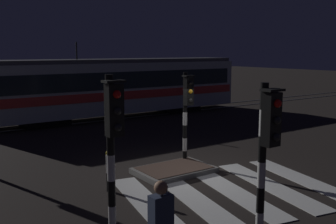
{
  "coord_description": "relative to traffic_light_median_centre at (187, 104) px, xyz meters",
  "views": [
    {
      "loc": [
        -7.15,
        -8.8,
        3.71
      ],
      "look_at": [
        1.31,
        3.38,
        1.4
      ],
      "focal_mm": 42.3,
      "sensor_mm": 36.0,
      "label": 1
    }
  ],
  "objects": [
    {
      "name": "traffic_light_median_centre",
      "position": [
        0.0,
        0.0,
        0.0
      ],
      "size": [
        0.36,
        0.42,
        3.02
      ],
      "color": "black",
      "rests_on": "ground"
    },
    {
      "name": "ground_plane",
      "position": [
        -0.56,
        -1.23,
        -1.99
      ],
      "size": [
        120.0,
        120.0,
        0.0
      ],
      "primitive_type": "plane",
      "color": "black"
    },
    {
      "name": "tram",
      "position": [
        2.48,
        9.69,
        -0.25
      ],
      "size": [
        15.3,
        2.58,
        4.15
      ],
      "color": "#B2BCC1",
      "rests_on": "ground"
    },
    {
      "name": "crosswalk_zebra",
      "position": [
        -0.56,
        -2.74,
        -1.98
      ],
      "size": [
        6.2,
        5.25,
        0.02
      ],
      "color": "silver",
      "rests_on": "ground"
    },
    {
      "name": "traffic_light_kerb_mid_left",
      "position": [
        -2.63,
        -5.64,
        0.11
      ],
      "size": [
        0.36,
        0.42,
        3.18
      ],
      "color": "black",
      "rests_on": "ground"
    },
    {
      "name": "bollard_island_edge",
      "position": [
        -3.24,
        -0.84,
        -1.43
      ],
      "size": [
        0.12,
        0.12,
        1.11
      ],
      "color": "black",
      "rests_on": "ground"
    },
    {
      "name": "traffic_light_corner_near_left",
      "position": [
        -4.67,
        -3.98,
        0.19
      ],
      "size": [
        0.36,
        0.42,
        3.31
      ],
      "color": "black",
      "rests_on": "ground"
    },
    {
      "name": "rail_far",
      "position": [
        -0.56,
        10.41,
        -1.98
      ],
      "size": [
        80.0,
        0.12,
        0.03
      ],
      "primitive_type": "cube",
      "color": "#59595E",
      "rests_on": "ground"
    },
    {
      "name": "traffic_island",
      "position": [
        -0.88,
        -0.53,
        -1.9
      ],
      "size": [
        2.31,
        1.53,
        0.18
      ],
      "color": "slate",
      "rests_on": "ground"
    },
    {
      "name": "rail_near",
      "position": [
        -0.56,
        8.98,
        -1.98
      ],
      "size": [
        80.0,
        0.12,
        0.03
      ],
      "primitive_type": "cube",
      "color": "#59595E",
      "rests_on": "ground"
    }
  ]
}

